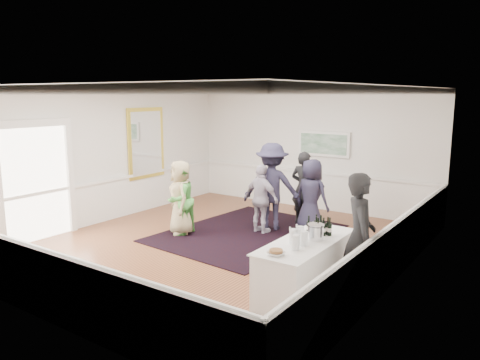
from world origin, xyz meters
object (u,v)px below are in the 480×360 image
Objects in this scene: bartender at (360,236)px; ice_bucket at (316,232)px; guest_dark_a at (272,187)px; guest_tan at (181,198)px; guest_navy at (311,196)px; guest_lilac at (261,199)px; serving_table at (306,267)px; guest_dark_b at (304,188)px; nut_bowl at (276,252)px; guest_green at (180,200)px.

ice_bucket is (-0.63, -0.20, -0.00)m from bartender.
guest_dark_a is 3.49m from ice_bucket.
guest_tan is 2.90m from guest_navy.
guest_dark_a reaches higher than ice_bucket.
guest_lilac is (1.43, 1.07, -0.05)m from guest_tan.
serving_table is at bearing 142.41° from guest_lilac.
guest_dark_b is 0.72m from guest_navy.
bartender is at bearing 136.46° from guest_navy.
ice_bucket is (2.38, -2.22, 0.19)m from guest_lilac.
guest_navy is 6.41× the size of ice_bucket.
serving_table is at bearing 116.22° from guest_dark_b.
nut_bowl is (3.65, -2.10, 0.06)m from guest_tan.
guest_lilac is at bearing 136.99° from ice_bucket.
bartender is 4.54m from guest_tan.
nut_bowl is at bearing 133.26° from guest_lilac.
ice_bucket is at bearing 75.78° from bartender.
serving_table is 1.35× the size of guest_lilac.
guest_dark_a is 0.92m from guest_navy.
serving_table is 0.56m from ice_bucket.
guest_navy reaches higher than guest_tan.
guest_dark_b is 6.74× the size of ice_bucket.
serving_table is at bearing 64.69° from guest_green.
ice_bucket is at bearing 118.30° from guest_dark_b.
guest_tan is 6.34× the size of ice_bucket.
guest_lilac is at bearing 125.04° from nut_bowl.
bartender is 1.40m from nut_bowl.
guest_lilac is at bearing 44.09° from guest_navy.
guest_lilac reaches higher than nut_bowl.
guest_dark_b is (-2.58, 3.21, -0.09)m from bartender.
guest_dark_b is (-1.85, 3.54, 0.45)m from serving_table.
guest_dark_b is at bearing 112.35° from nut_bowl.
serving_table is 1.05× the size of guest_dark_a.
bartender is at bearing 116.13° from guest_dark_a.
nut_bowl is at bearing 7.07° from guest_tan.
guest_dark_a is at bearing 121.63° from nut_bowl.
guest_dark_b is at bearing -101.60° from guest_lilac.
guest_green is at bearing 46.96° from bartender.
bartender is 1.18× the size of guest_tan.
serving_table is 1.26× the size of guest_navy.
bartender reaches higher than nut_bowl.
guest_navy is at bearing 73.52° from guest_tan.
guest_lilac is 0.44m from guest_dark_a.
nut_bowl is at bearing -94.06° from serving_table.
guest_dark_a reaches higher than guest_navy.
ice_bucket is (1.47, -2.87, 0.13)m from guest_navy.
bartender reaches higher than guest_navy.
bartender is at bearing 24.65° from serving_table.
guest_dark_a is at bearing -87.98° from guest_lilac.
guest_lilac reaches higher than serving_table.
serving_table is at bearing 85.94° from nut_bowl.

